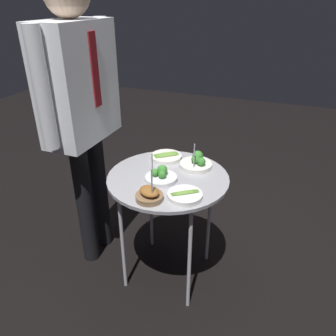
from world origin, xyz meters
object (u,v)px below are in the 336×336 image
at_px(serving_cart, 168,185).
at_px(waiter_figure, 80,98).
at_px(bowl_asparagus_back_left, 185,195).
at_px(bowl_roast_front_right, 149,195).
at_px(bowl_broccoli_far_rim, 161,176).
at_px(bowl_asparagus_near_rim, 166,157).
at_px(bowl_broccoli_mid_right, 197,163).

xyz_separation_m(serving_cart, waiter_figure, (0.02, 0.51, 0.41)).
height_order(bowl_asparagus_back_left, bowl_roast_front_right, bowl_roast_front_right).
distance_m(bowl_broccoli_far_rim, waiter_figure, 0.61).
xyz_separation_m(bowl_roast_front_right, bowl_asparagus_near_rim, (0.43, 0.08, -0.01)).
bearing_deg(serving_cart, bowl_roast_front_right, 179.44).
height_order(serving_cart, bowl_broccoli_mid_right, bowl_broccoli_mid_right).
xyz_separation_m(bowl_roast_front_right, waiter_figure, (0.26, 0.51, 0.33)).
xyz_separation_m(serving_cart, bowl_asparagus_back_left, (-0.16, -0.15, 0.06)).
distance_m(bowl_broccoli_mid_right, bowl_asparagus_back_left, 0.32).
bearing_deg(waiter_figure, bowl_asparagus_near_rim, -68.48).
distance_m(bowl_asparagus_back_left, waiter_figure, 0.77).
relative_size(bowl_asparagus_near_rim, waiter_figure, 0.11).
xyz_separation_m(bowl_asparagus_back_left, bowl_asparagus_near_rim, (0.36, 0.24, -0.00)).
distance_m(serving_cart, waiter_figure, 0.66).
bearing_deg(bowl_asparagus_near_rim, serving_cart, -155.86).
bearing_deg(bowl_roast_front_right, bowl_asparagus_near_rim, 11.02).
bearing_deg(bowl_asparagus_near_rim, bowl_broccoli_mid_right, -99.81).
bearing_deg(serving_cart, bowl_broccoli_far_rim, 161.07).
relative_size(bowl_asparagus_back_left, bowl_asparagus_near_rim, 0.92).
distance_m(serving_cart, bowl_asparagus_back_left, 0.23).
xyz_separation_m(bowl_broccoli_mid_right, bowl_roast_front_right, (-0.40, 0.11, 0.00)).
bearing_deg(bowl_asparagus_back_left, bowl_broccoli_mid_right, 7.38).
height_order(bowl_asparagus_back_left, waiter_figure, waiter_figure).
height_order(bowl_asparagus_near_rim, waiter_figure, waiter_figure).
bearing_deg(serving_cart, bowl_asparagus_back_left, -137.59).
distance_m(bowl_broccoli_mid_right, waiter_figure, 0.72).
bearing_deg(bowl_asparagus_near_rim, bowl_roast_front_right, -168.98).
xyz_separation_m(bowl_broccoli_mid_right, bowl_asparagus_near_rim, (0.03, 0.19, -0.01)).
bearing_deg(bowl_broccoli_mid_right, bowl_asparagus_near_rim, 80.19).
bearing_deg(bowl_asparagus_near_rim, waiter_figure, 111.52).
relative_size(bowl_broccoli_far_rim, bowl_asparagus_back_left, 1.00).
relative_size(serving_cart, bowl_broccoli_mid_right, 3.77).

